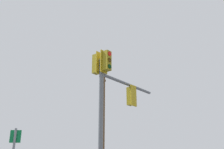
% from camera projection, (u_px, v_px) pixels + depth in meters
% --- Properties ---
extents(signal_mast_assembly, '(2.52, 3.82, 6.98)m').
position_uv_depth(signal_mast_assembly, '(110.00, 98.00, 11.64)').
color(signal_mast_assembly, slate).
rests_on(signal_mast_assembly, ground).
extents(utility_pole_wooden, '(1.55, 0.98, 10.77)m').
position_uv_depth(utility_pole_wooden, '(103.00, 126.00, 22.70)').
color(utility_pole_wooden, brown).
rests_on(utility_pole_wooden, ground).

